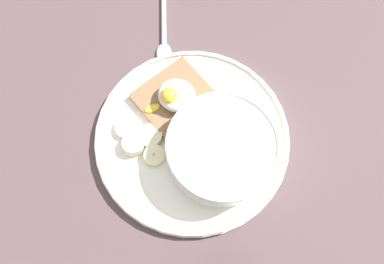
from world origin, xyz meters
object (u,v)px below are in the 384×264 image
(oatmeal_bowl, at_px, (222,149))
(spoon, at_px, (164,36))
(banana_slice_back, at_px, (150,136))
(toast_slice, at_px, (177,100))
(banana_slice_front, at_px, (133,144))
(banana_slice_left, at_px, (127,128))
(poached_egg, at_px, (175,96))
(banana_slice_right, at_px, (154,156))

(oatmeal_bowl, xyz_separation_m, spoon, (0.17, -0.14, -0.03))
(banana_slice_back, relative_size, spoon, 0.29)
(toast_slice, height_order, banana_slice_front, banana_slice_front)
(oatmeal_bowl, distance_m, banana_slice_back, 0.10)
(banana_slice_left, bearing_deg, poached_egg, -121.15)
(poached_egg, bearing_deg, banana_slice_back, 84.41)
(banana_slice_front, relative_size, spoon, 0.29)
(banana_slice_back, bearing_deg, spoon, -67.05)
(toast_slice, height_order, banana_slice_right, banana_slice_right)
(toast_slice, height_order, spoon, toast_slice)
(banana_slice_back, distance_m, banana_slice_right, 0.03)
(banana_slice_front, height_order, spoon, banana_slice_front)
(banana_slice_back, bearing_deg, toast_slice, -96.72)
(banana_slice_front, bearing_deg, banana_slice_back, -122.48)
(banana_slice_back, xyz_separation_m, banana_slice_right, (-0.02, 0.02, 0.00))
(banana_slice_front, relative_size, banana_slice_right, 0.86)
(poached_egg, bearing_deg, toast_slice, -129.43)
(poached_egg, bearing_deg, banana_slice_front, 76.60)
(banana_slice_front, bearing_deg, banana_slice_left, -40.84)
(banana_slice_left, xyz_separation_m, banana_slice_right, (-0.05, 0.02, 0.00))
(oatmeal_bowl, distance_m, banana_slice_front, 0.12)
(oatmeal_bowl, bearing_deg, toast_slice, -25.26)
(poached_egg, relative_size, banana_slice_back, 1.88)
(banana_slice_back, bearing_deg, banana_slice_front, 57.52)
(oatmeal_bowl, bearing_deg, poached_egg, -23.99)
(banana_slice_back, bearing_deg, poached_egg, -95.59)
(poached_egg, height_order, spoon, poached_egg)
(poached_egg, relative_size, banana_slice_right, 1.62)
(banana_slice_right, relative_size, spoon, 0.34)
(toast_slice, relative_size, spoon, 1.08)
(toast_slice, relative_size, banana_slice_front, 3.69)
(toast_slice, relative_size, banana_slice_right, 3.18)
(oatmeal_bowl, relative_size, banana_slice_left, 3.36)
(oatmeal_bowl, xyz_separation_m, banana_slice_left, (0.13, 0.03, -0.02))
(banana_slice_back, xyz_separation_m, spoon, (0.07, -0.16, -0.01))
(banana_slice_left, bearing_deg, spoon, -78.84)
(oatmeal_bowl, distance_m, banana_slice_left, 0.14)
(spoon, bearing_deg, toast_slice, 128.79)
(oatmeal_bowl, distance_m, toast_slice, 0.10)
(banana_slice_right, bearing_deg, spoon, -64.62)
(toast_slice, distance_m, spoon, 0.12)
(poached_egg, relative_size, banana_slice_left, 1.53)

